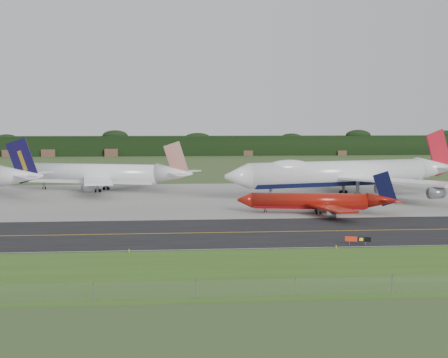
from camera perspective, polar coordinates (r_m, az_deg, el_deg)
ground at (r=124.23m, az=4.85°, el=-4.50°), size 600.00×600.00×0.00m
grass_verge at (r=90.63m, az=8.64°, el=-8.21°), size 400.00×30.00×0.01m
taxiway at (r=120.35m, az=5.17°, el=-4.82°), size 400.00×32.00×0.02m
apron at (r=174.18m, az=2.00°, el=-1.67°), size 400.00×78.00×0.01m
taxiway_centreline at (r=120.35m, az=5.17°, el=-4.81°), size 400.00×0.40×0.00m
taxiway_edge_line at (r=105.39m, az=6.66°, el=-6.26°), size 400.00×0.25×0.00m
perimeter_fence at (r=78.17m, az=10.92°, el=-9.60°), size 320.00×0.10×320.00m
horizon_treeline at (r=395.27m, az=-1.90°, el=3.00°), size 700.00×25.00×12.00m
jet_ba_747 at (r=179.35m, az=11.06°, el=0.49°), size 74.07×60.08×18.91m
jet_red_737 at (r=144.85m, az=8.58°, el=-2.05°), size 36.65×29.53×9.92m
jet_star_tail at (r=192.46m, az=-11.18°, el=0.42°), size 57.06×46.54×15.35m
taxiway_sign at (r=109.29m, az=12.14°, el=-5.41°), size 4.21×1.32×1.44m
edge_marker_left at (r=102.50m, az=-8.67°, el=-6.49°), size 0.16×0.16×0.50m
edge_marker_center at (r=105.87m, az=10.22°, el=-6.14°), size 0.16×0.16×0.50m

